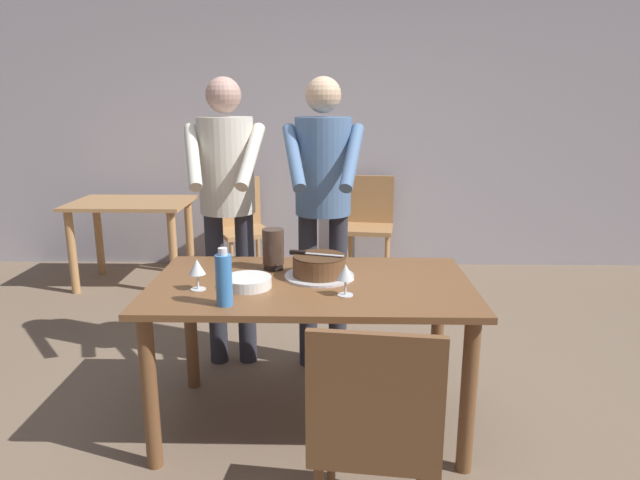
{
  "coord_description": "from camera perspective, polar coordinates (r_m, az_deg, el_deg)",
  "views": [
    {
      "loc": [
        0.1,
        -2.53,
        1.59
      ],
      "look_at": [
        0.04,
        0.23,
        0.9
      ],
      "focal_mm": 31.39,
      "sensor_mm": 36.0,
      "label": 1
    }
  ],
  "objects": [
    {
      "name": "background_table",
      "position": [
        5.14,
        -18.64,
        1.97
      ],
      "size": [
        1.0,
        0.7,
        0.74
      ],
      "color": "tan",
      "rests_on": "ground_plane"
    },
    {
      "name": "background_chair_0",
      "position": [
        5.26,
        5.02,
        1.97
      ],
      "size": [
        0.5,
        0.5,
        0.9
      ],
      "color": "tan",
      "rests_on": "ground_plane"
    },
    {
      "name": "chair_near_side",
      "position": [
        2.05,
        5.62,
        -18.53
      ],
      "size": [
        0.49,
        0.49,
        0.9
      ],
      "color": "brown",
      "rests_on": "ground_plane"
    },
    {
      "name": "cake_on_platter",
      "position": [
        2.73,
        -0.07,
        -2.78
      ],
      "size": [
        0.34,
        0.34,
        0.11
      ],
      "color": "silver",
      "rests_on": "main_dining_table"
    },
    {
      "name": "person_standing_beside",
      "position": [
        3.31,
        -9.45,
        4.91
      ],
      "size": [
        0.47,
        0.56,
        1.72
      ],
      "color": "#2D2D38",
      "rests_on": "ground_plane"
    },
    {
      "name": "water_bottle",
      "position": [
        2.38,
        -9.77,
        -3.95
      ],
      "size": [
        0.07,
        0.07,
        0.25
      ],
      "color": "#387AC6",
      "rests_on": "main_dining_table"
    },
    {
      "name": "hurricane_lamp",
      "position": [
        2.85,
        -4.79,
        -0.9
      ],
      "size": [
        0.11,
        0.11,
        0.21
      ],
      "color": "black",
      "rests_on": "main_dining_table"
    },
    {
      "name": "background_chair_1",
      "position": [
        5.15,
        -7.97,
        1.63
      ],
      "size": [
        0.59,
        0.59,
        0.9
      ],
      "color": "tan",
      "rests_on": "ground_plane"
    },
    {
      "name": "cake_knife",
      "position": [
        2.73,
        -1.51,
        -1.36
      ],
      "size": [
        0.27,
        0.09,
        0.02
      ],
      "color": "silver",
      "rests_on": "cake_on_platter"
    },
    {
      "name": "back_wall",
      "position": [
        5.43,
        0.2,
        11.55
      ],
      "size": [
        10.0,
        0.12,
        2.7
      ],
      "primitive_type": "cube",
      "color": "#ADA8B2",
      "rests_on": "ground_plane"
    },
    {
      "name": "plate_stack",
      "position": [
        2.61,
        -7.36,
        -4.28
      ],
      "size": [
        0.22,
        0.22,
        0.05
      ],
      "color": "white",
      "rests_on": "main_dining_table"
    },
    {
      "name": "main_dining_table",
      "position": [
        2.71,
        -0.93,
        -6.58
      ],
      "size": [
        1.52,
        0.87,
        0.75
      ],
      "color": "brown",
      "rests_on": "ground_plane"
    },
    {
      "name": "ground_plane",
      "position": [
        2.99,
        -0.88,
        -18.07
      ],
      "size": [
        14.0,
        14.0,
        0.0
      ],
      "primitive_type": "plane",
      "color": "#7A6651"
    },
    {
      "name": "person_cutting_cake",
      "position": [
        3.22,
        0.32,
        4.85
      ],
      "size": [
        0.47,
        0.55,
        1.72
      ],
      "color": "#2D2D38",
      "rests_on": "ground_plane"
    },
    {
      "name": "wine_glass_far",
      "position": [
        2.46,
        2.62,
        -3.4
      ],
      "size": [
        0.08,
        0.08,
        0.14
      ],
      "color": "silver",
      "rests_on": "main_dining_table"
    },
    {
      "name": "wine_glass_near",
      "position": [
        2.6,
        -12.43,
        -2.8
      ],
      "size": [
        0.08,
        0.08,
        0.14
      ],
      "color": "silver",
      "rests_on": "main_dining_table"
    }
  ]
}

